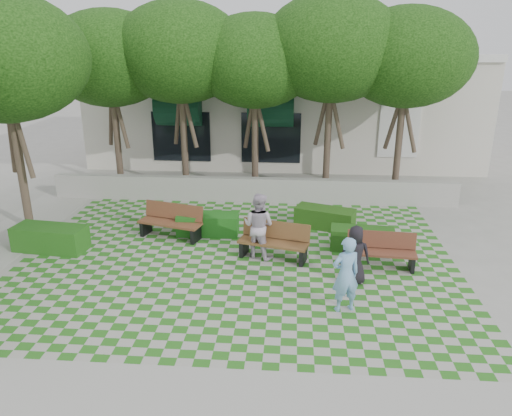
# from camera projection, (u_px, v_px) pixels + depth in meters

# --- Properties ---
(ground) EXTENTS (90.00, 90.00, 0.00)m
(ground) POSITION_uv_depth(u_px,v_px,m) (232.00, 278.00, 12.93)
(ground) COLOR gray
(ground) RESTS_ON ground
(lawn) EXTENTS (12.00, 12.00, 0.00)m
(lawn) POSITION_uv_depth(u_px,v_px,m) (237.00, 261.00, 13.87)
(lawn) COLOR #2B721E
(lawn) RESTS_ON ground
(sidewalk_south) EXTENTS (16.00, 2.00, 0.01)m
(sidewalk_south) POSITION_uv_depth(u_px,v_px,m) (199.00, 405.00, 8.51)
(sidewalk_south) COLOR #9E9B93
(sidewalk_south) RESTS_ON ground
(retaining_wall) EXTENTS (15.00, 0.36, 0.90)m
(retaining_wall) POSITION_uv_depth(u_px,v_px,m) (252.00, 190.00, 18.61)
(retaining_wall) COLOR #9E9B93
(retaining_wall) RESTS_ON ground
(bench_east) EXTENTS (1.86, 0.75, 0.95)m
(bench_east) POSITION_uv_depth(u_px,v_px,m) (381.00, 251.00, 13.38)
(bench_east) COLOR #582D1E
(bench_east) RESTS_ON ground
(bench_mid) EXTENTS (2.05, 1.12, 1.02)m
(bench_mid) POSITION_uv_depth(u_px,v_px,m) (274.00, 242.00, 13.90)
(bench_mid) COLOR brown
(bench_mid) RESTS_ON ground
(bench_west) EXTENTS (2.07, 1.17, 1.03)m
(bench_west) POSITION_uv_depth(u_px,v_px,m) (171.00, 222.00, 15.33)
(bench_west) COLOR brown
(bench_west) RESTS_ON ground
(hedge_east) EXTENTS (1.88, 0.90, 0.64)m
(hedge_east) POSITION_uv_depth(u_px,v_px,m) (362.00, 239.00, 14.52)
(hedge_east) COLOR #194512
(hedge_east) RESTS_ON ground
(hedge_midright) EXTENTS (2.02, 1.34, 0.66)m
(hedge_midright) POSITION_uv_depth(u_px,v_px,m) (325.00, 218.00, 16.13)
(hedge_midright) COLOR #1E4612
(hedge_midright) RESTS_ON ground
(hedge_midleft) EXTENTS (1.91, 0.80, 0.66)m
(hedge_midleft) POSITION_uv_depth(u_px,v_px,m) (208.00, 224.00, 15.61)
(hedge_midleft) COLOR #165115
(hedge_midleft) RESTS_ON ground
(hedge_west) EXTENTS (2.17, 1.08, 0.73)m
(hedge_west) POSITION_uv_depth(u_px,v_px,m) (50.00, 238.00, 14.46)
(hedge_west) COLOR #1C5115
(hedge_west) RESTS_ON ground
(person_blue) EXTENTS (0.77, 0.63, 1.80)m
(person_blue) POSITION_uv_depth(u_px,v_px,m) (346.00, 275.00, 11.13)
(person_blue) COLOR #79ADDC
(person_blue) RESTS_ON ground
(person_dark) EXTENTS (0.76, 0.51, 1.53)m
(person_dark) POSITION_uv_depth(u_px,v_px,m) (355.00, 255.00, 12.43)
(person_dark) COLOR black
(person_dark) RESTS_ON ground
(person_white) EXTENTS (1.12, 1.02, 1.88)m
(person_white) POSITION_uv_depth(u_px,v_px,m) (258.00, 226.00, 13.82)
(person_white) COLOR #C3B4C6
(person_white) RESTS_ON ground
(tree_row) EXTENTS (17.70, 13.40, 7.41)m
(tree_row) POSITION_uv_depth(u_px,v_px,m) (197.00, 58.00, 16.92)
(tree_row) COLOR #47382B
(tree_row) RESTS_ON ground
(building) EXTENTS (18.00, 8.92, 5.15)m
(building) POSITION_uv_depth(u_px,v_px,m) (283.00, 105.00, 25.25)
(building) COLOR beige
(building) RESTS_ON ground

